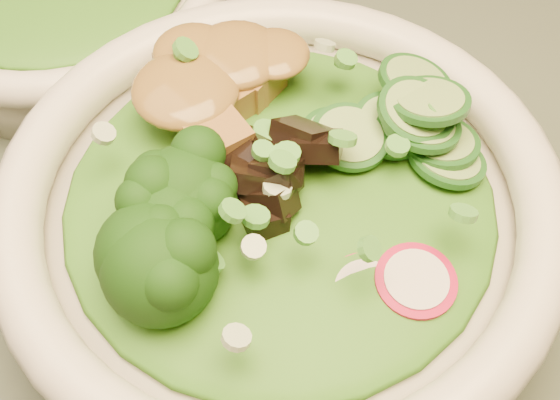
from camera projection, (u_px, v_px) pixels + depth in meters
dining_table at (379, 237)px, 0.61m from camera, size 1.20×0.80×0.75m
salad_bowl at (280, 223)px, 0.43m from camera, size 0.30×0.30×0.08m
lettuce_bed at (280, 199)px, 0.41m from camera, size 0.23×0.23×0.03m
broccoli_florets at (160, 246)px, 0.37m from camera, size 0.09×0.08×0.05m
radish_slices at (372, 296)px, 0.37m from camera, size 0.12×0.05×0.02m
cucumber_slices at (395, 125)px, 0.42m from camera, size 0.08×0.08×0.04m
mushroom_heap at (265, 162)px, 0.40m from camera, size 0.08×0.08×0.04m
tofu_cubes at (213, 96)px, 0.43m from camera, size 0.10×0.07×0.04m
peanut_sauce at (211, 77)px, 0.42m from camera, size 0.08×0.06×0.02m
scallion_garnish at (280, 167)px, 0.38m from camera, size 0.21×0.21×0.03m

